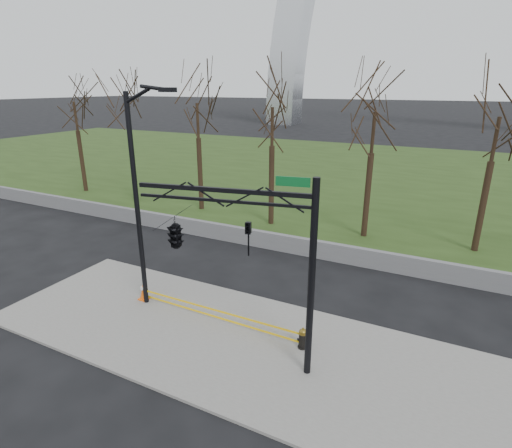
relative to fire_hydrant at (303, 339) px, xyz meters
The scene contains 10 objects.
ground 2.21m from the fire_hydrant, 163.49° to the right, with size 500.00×500.00×0.00m, color black.
sidewalk 2.20m from the fire_hydrant, 163.49° to the right, with size 18.00×6.00×0.10m, color slate.
grass_strip 29.46m from the fire_hydrant, 94.04° to the left, with size 120.00×40.00×0.06m, color #273B15.
guardrail 7.67m from the fire_hydrant, 105.70° to the left, with size 60.00×0.30×0.90m, color #59595B.
tree_row 11.89m from the fire_hydrant, 92.74° to the left, with size 49.06×4.00×7.68m.
fire_hydrant is the anchor object (origin of this frame).
traffic_cone 6.76m from the fire_hydrant, behind, with size 0.38×0.38×0.71m.
street_light 7.61m from the fire_hydrant, behind, with size 2.38×0.54×8.21m.
traffic_signal_mast 4.85m from the fire_hydrant, 147.74° to the right, with size 5.01×2.54×6.00m.
caution_tape 3.33m from the fire_hydrant, behind, with size 6.75×0.14×0.39m.
Camera 1 is at (5.68, -9.96, 8.18)m, focal length 28.27 mm.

